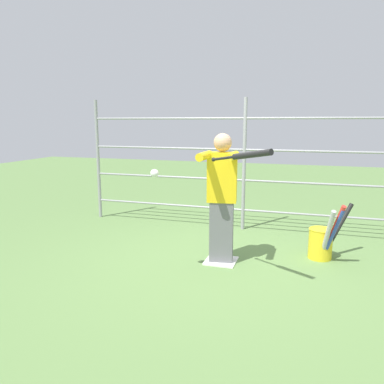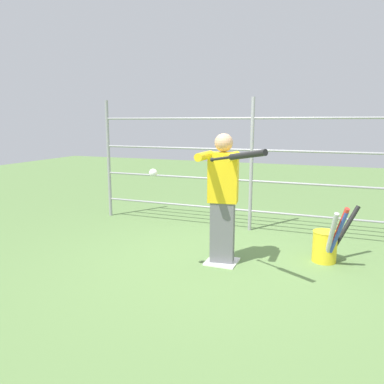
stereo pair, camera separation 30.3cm
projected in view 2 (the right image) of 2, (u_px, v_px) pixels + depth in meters
name	position (u px, v px, depth m)	size (l,w,h in m)	color
ground_plane	(222.00, 262.00, 4.92)	(24.00, 24.00, 0.00)	#608447
home_plate	(222.00, 262.00, 4.91)	(0.40, 0.40, 0.02)	white
fence_backstop	(251.00, 166.00, 6.17)	(5.61, 0.06, 2.21)	#939399
batter	(223.00, 195.00, 4.73)	(0.43, 0.60, 1.68)	slate
baseball_bat_swinging	(242.00, 156.00, 3.79)	(0.74, 0.56, 0.20)	black
softball_in_flight	(153.00, 173.00, 4.27)	(0.10, 0.10, 0.10)	white
bat_bucket	(327.00, 244.00, 4.87)	(0.58, 0.73, 0.82)	yellow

